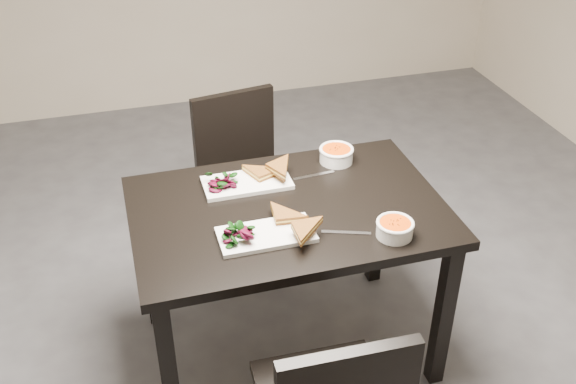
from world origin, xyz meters
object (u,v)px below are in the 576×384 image
object	(u,v)px
table	(288,228)
chair_far	(244,169)
plate_far	(247,183)
soup_bowl_near	(395,228)
plate_near	(266,235)
soup_bowl_far	(336,154)

from	to	relation	value
table	chair_far	xyz separation A→B (m)	(-0.01, 0.76, -0.17)
chair_far	plate_far	size ratio (longest dim) A/B	2.41
table	plate_far	world-z (taller)	plate_far
table	soup_bowl_near	size ratio (longest dim) A/B	8.72
chair_far	plate_far	world-z (taller)	chair_far
plate_near	table	bearing A→B (deg)	51.18
plate_near	plate_far	distance (m)	0.36
soup_bowl_near	plate_far	distance (m)	0.65
soup_bowl_near	plate_far	size ratio (longest dim) A/B	0.39
table	plate_far	size ratio (longest dim) A/B	3.40
chair_far	plate_near	world-z (taller)	chair_far
chair_far	soup_bowl_near	xyz separation A→B (m)	(0.33, -1.04, 0.30)
chair_far	plate_near	bearing A→B (deg)	-106.70
table	chair_far	distance (m)	0.78
plate_near	chair_far	bearing A→B (deg)	82.73
table	plate_near	xyz separation A→B (m)	(-0.13, -0.16, 0.11)
table	soup_bowl_far	xyz separation A→B (m)	(0.29, 0.28, 0.14)
plate_near	plate_far	world-z (taller)	same
table	chair_far	world-z (taller)	chair_far
plate_far	table	bearing A→B (deg)	-60.57
table	plate_near	distance (m)	0.23
table	plate_near	size ratio (longest dim) A/B	3.47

